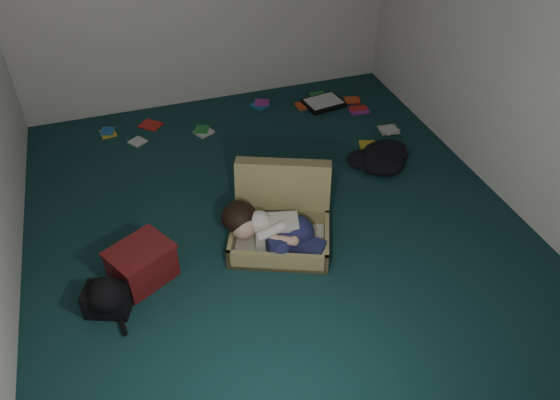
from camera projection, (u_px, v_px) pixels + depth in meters
floor at (274, 222)px, 4.58m from camera, size 4.50×4.50×0.00m
wall_front at (452, 336)px, 2.10m from camera, size 4.50×0.00×4.50m
wall_right at (517, 43)px, 4.25m from camera, size 0.00×4.50×4.50m
suitcase at (281, 218)px, 4.36m from camera, size 1.00×0.98×0.56m
person at (272, 230)px, 4.18m from camera, size 0.74×0.62×0.35m
maroon_bin at (142, 264)px, 3.99m from camera, size 0.55×0.51×0.30m
backpack at (107, 299)px, 3.78m from camera, size 0.46×0.42×0.23m
clothing_pile at (376, 158)px, 5.17m from camera, size 0.54×0.49×0.14m
paper_tray at (323, 103)px, 6.08m from camera, size 0.46×0.37×0.06m
book_scatter at (270, 120)px, 5.84m from camera, size 2.96×1.31×0.02m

